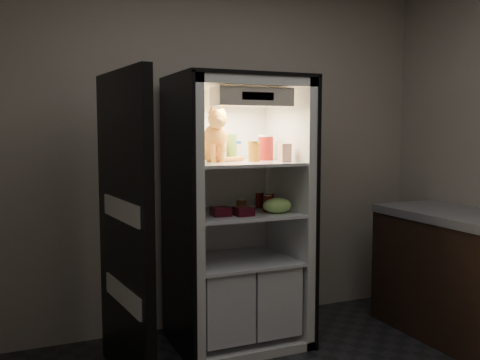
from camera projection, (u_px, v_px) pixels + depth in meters
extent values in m
plane|color=#A99D8C|center=(214.00, 151.00, 4.10)|extent=(3.60, 0.00, 3.60)
cube|color=white|center=(221.00, 208.00, 4.02)|extent=(0.85, 0.06, 1.85)
cube|color=white|center=(183.00, 217.00, 3.57)|extent=(0.06, 0.70, 1.85)
cube|color=white|center=(287.00, 210.00, 3.89)|extent=(0.06, 0.70, 1.85)
cube|color=white|center=(237.00, 84.00, 3.65)|extent=(0.85, 0.70, 0.06)
cube|color=white|center=(238.00, 338.00, 3.81)|extent=(0.85, 0.70, 0.06)
cube|color=black|center=(177.00, 218.00, 3.56)|extent=(0.02, 0.72, 1.87)
cube|color=black|center=(292.00, 210.00, 3.90)|extent=(0.02, 0.72, 1.87)
cube|color=black|center=(237.00, 78.00, 3.64)|extent=(0.90, 0.72, 0.02)
cube|color=white|center=(239.00, 163.00, 3.67)|extent=(0.73, 0.62, 0.02)
cube|color=white|center=(239.00, 214.00, 3.70)|extent=(0.73, 0.62, 0.02)
cube|color=white|center=(216.00, 298.00, 3.69)|extent=(0.34, 0.58, 0.48)
cube|color=white|center=(262.00, 292.00, 3.83)|extent=(0.34, 0.58, 0.48)
cube|color=white|center=(239.00, 260.00, 3.73)|extent=(0.73, 0.62, 0.02)
cube|color=#F0DEC4|center=(252.00, 97.00, 3.44)|extent=(0.52, 0.18, 0.12)
cube|color=black|center=(258.00, 96.00, 3.36)|extent=(0.22, 0.01, 0.05)
cube|color=black|center=(124.00, 229.00, 3.14)|extent=(0.15, 0.87, 1.85)
cube|color=white|center=(127.00, 294.00, 3.12)|extent=(0.13, 0.64, 0.12)
cube|color=white|center=(125.00, 210.00, 3.07)|extent=(0.13, 0.64, 0.12)
ellipsoid|color=orange|center=(212.00, 147.00, 3.72)|extent=(0.22, 0.26, 0.20)
ellipsoid|color=orange|center=(215.00, 136.00, 3.62)|extent=(0.17, 0.16, 0.17)
sphere|color=#BB6D24|center=(217.00, 119.00, 3.55)|extent=(0.14, 0.14, 0.13)
sphere|color=#BB6D24|center=(219.00, 121.00, 3.50)|extent=(0.06, 0.06, 0.05)
cone|color=#BB6D24|center=(211.00, 110.00, 3.54)|extent=(0.06, 0.06, 0.06)
cone|color=#BB6D24|center=(223.00, 110.00, 3.57)|extent=(0.06, 0.06, 0.06)
cylinder|color=orange|center=(213.00, 153.00, 3.56)|extent=(0.03, 0.03, 0.13)
cylinder|color=orange|center=(222.00, 153.00, 3.58)|extent=(0.03, 0.03, 0.13)
cylinder|color=orange|center=(230.00, 159.00, 3.68)|extent=(0.23, 0.10, 0.03)
cylinder|color=green|center=(232.00, 149.00, 3.74)|extent=(0.07, 0.07, 0.17)
cylinder|color=green|center=(232.00, 135.00, 3.73)|extent=(0.07, 0.07, 0.02)
cylinder|color=white|center=(235.00, 152.00, 3.85)|extent=(0.10, 0.10, 0.12)
cylinder|color=blue|center=(235.00, 142.00, 3.84)|extent=(0.10, 0.10, 0.02)
cylinder|color=maroon|center=(254.00, 152.00, 3.68)|extent=(0.08, 0.08, 0.13)
cylinder|color=gold|center=(254.00, 142.00, 3.67)|extent=(0.08, 0.08, 0.01)
cylinder|color=#A91816|center=(266.00, 149.00, 3.84)|extent=(0.11, 0.11, 0.17)
cylinder|color=white|center=(266.00, 136.00, 3.83)|extent=(0.11, 0.11, 0.01)
cube|color=white|center=(285.00, 153.00, 3.64)|extent=(0.07, 0.07, 0.12)
cylinder|color=black|center=(260.00, 200.00, 3.91)|extent=(0.06, 0.06, 0.11)
cylinder|color=#B2B2B2|center=(260.00, 192.00, 3.91)|extent=(0.06, 0.06, 0.00)
cylinder|color=black|center=(270.00, 201.00, 3.86)|extent=(0.06, 0.06, 0.11)
cylinder|color=#B2B2B2|center=(270.00, 193.00, 3.86)|extent=(0.06, 0.06, 0.00)
cylinder|color=black|center=(268.00, 204.00, 3.72)|extent=(0.06, 0.06, 0.11)
cylinder|color=#B2B2B2|center=(268.00, 195.00, 3.72)|extent=(0.06, 0.06, 0.00)
cylinder|color=#552E18|center=(241.00, 206.00, 3.73)|extent=(0.07, 0.07, 0.08)
cylinder|color=#B2B2B2|center=(241.00, 199.00, 3.72)|extent=(0.07, 0.07, 0.01)
ellipsoid|color=#90C25A|center=(277.00, 205.00, 3.66)|extent=(0.21, 0.15, 0.10)
cube|color=#4A0C14|center=(221.00, 211.00, 3.54)|extent=(0.12, 0.12, 0.06)
cube|color=#4A0C14|center=(244.00, 211.00, 3.54)|extent=(0.12, 0.12, 0.06)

